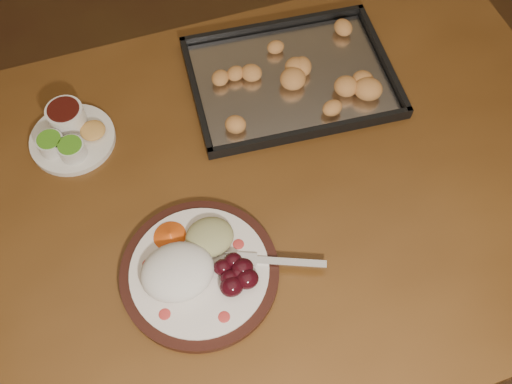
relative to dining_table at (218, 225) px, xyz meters
name	(u,v)px	position (x,y,z in m)	size (l,w,h in m)	color
ground	(304,378)	(0.16, -0.22, -0.65)	(4.00, 4.00, 0.00)	brown
dining_table	(218,225)	(0.00, 0.00, 0.00)	(1.53, 0.95, 0.75)	brown
dinner_plate	(196,268)	(-0.06, -0.13, 0.12)	(0.35, 0.27, 0.06)	black
condiment_saucer	(69,134)	(-0.23, 0.22, 0.12)	(0.16, 0.16, 0.06)	white
baking_tray	(291,77)	(0.22, 0.23, 0.11)	(0.43, 0.32, 0.04)	black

